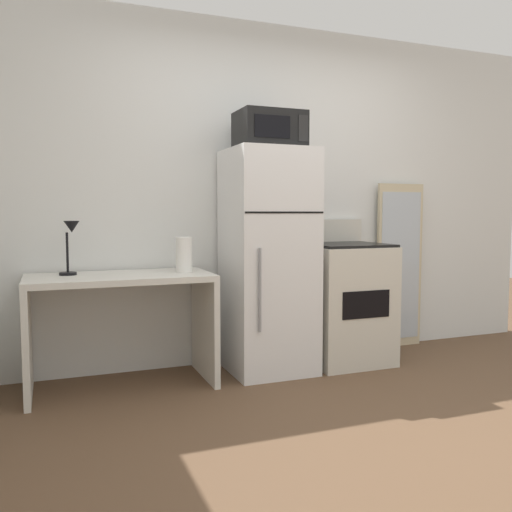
{
  "coord_description": "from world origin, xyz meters",
  "views": [
    {
      "loc": [
        -1.64,
        -2.25,
        1.16
      ],
      "look_at": [
        -0.34,
        1.1,
        0.87
      ],
      "focal_mm": 37.69,
      "sensor_mm": 36.0,
      "label": 1
    }
  ],
  "objects_px": {
    "desk_lamp": "(71,238)",
    "paper_towel_roll": "(184,255)",
    "oven_range": "(344,302)",
    "refrigerator": "(268,261)",
    "leaning_mirror": "(399,266)",
    "microwave": "(270,130)",
    "desk": "(121,308)"
  },
  "relations": [
    {
      "from": "desk_lamp",
      "to": "leaning_mirror",
      "type": "xyz_separation_m",
      "value": [
        2.68,
        0.17,
        -0.29
      ]
    },
    {
      "from": "oven_range",
      "to": "leaning_mirror",
      "type": "distance_m",
      "value": 0.77
    },
    {
      "from": "paper_towel_roll",
      "to": "refrigerator",
      "type": "bearing_deg",
      "value": 1.42
    },
    {
      "from": "desk_lamp",
      "to": "microwave",
      "type": "distance_m",
      "value": 1.55
    },
    {
      "from": "desk",
      "to": "leaning_mirror",
      "type": "xyz_separation_m",
      "value": [
        2.38,
        0.26,
        0.17
      ]
    },
    {
      "from": "desk",
      "to": "microwave",
      "type": "relative_size",
      "value": 2.58
    },
    {
      "from": "microwave",
      "to": "paper_towel_roll",
      "type": "bearing_deg",
      "value": 179.49
    },
    {
      "from": "paper_towel_roll",
      "to": "oven_range",
      "type": "xyz_separation_m",
      "value": [
        1.27,
        0.01,
        -0.4
      ]
    },
    {
      "from": "microwave",
      "to": "leaning_mirror",
      "type": "bearing_deg",
      "value": 11.71
    },
    {
      "from": "oven_range",
      "to": "refrigerator",
      "type": "bearing_deg",
      "value": 179.93
    },
    {
      "from": "microwave",
      "to": "desk_lamp",
      "type": "bearing_deg",
      "value": 175.45
    },
    {
      "from": "microwave",
      "to": "desk",
      "type": "bearing_deg",
      "value": 178.97
    },
    {
      "from": "desk_lamp",
      "to": "paper_towel_roll",
      "type": "height_order",
      "value": "desk_lamp"
    },
    {
      "from": "leaning_mirror",
      "to": "microwave",
      "type": "bearing_deg",
      "value": -168.29
    },
    {
      "from": "desk",
      "to": "desk_lamp",
      "type": "xyz_separation_m",
      "value": [
        -0.3,
        0.09,
        0.46
      ]
    },
    {
      "from": "leaning_mirror",
      "to": "oven_range",
      "type": "bearing_deg",
      "value": -159.7
    },
    {
      "from": "desk_lamp",
      "to": "refrigerator",
      "type": "xyz_separation_m",
      "value": [
        1.35,
        -0.09,
        -0.19
      ]
    },
    {
      "from": "refrigerator",
      "to": "leaning_mirror",
      "type": "distance_m",
      "value": 1.36
    },
    {
      "from": "oven_range",
      "to": "desk",
      "type": "bearing_deg",
      "value": -179.95
    },
    {
      "from": "microwave",
      "to": "oven_range",
      "type": "bearing_deg",
      "value": 1.82
    },
    {
      "from": "desk",
      "to": "paper_towel_roll",
      "type": "height_order",
      "value": "paper_towel_roll"
    },
    {
      "from": "refrigerator",
      "to": "oven_range",
      "type": "relative_size",
      "value": 1.46
    },
    {
      "from": "desk",
      "to": "refrigerator",
      "type": "height_order",
      "value": "refrigerator"
    },
    {
      "from": "paper_towel_roll",
      "to": "oven_range",
      "type": "bearing_deg",
      "value": 0.67
    },
    {
      "from": "oven_range",
      "to": "leaning_mirror",
      "type": "relative_size",
      "value": 0.79
    },
    {
      "from": "desk_lamp",
      "to": "paper_towel_roll",
      "type": "bearing_deg",
      "value": -8.02
    },
    {
      "from": "oven_range",
      "to": "paper_towel_roll",
      "type": "bearing_deg",
      "value": -179.33
    },
    {
      "from": "desk_lamp",
      "to": "oven_range",
      "type": "distance_m",
      "value": 2.06
    },
    {
      "from": "desk",
      "to": "desk_lamp",
      "type": "height_order",
      "value": "desk_lamp"
    },
    {
      "from": "desk",
      "to": "desk_lamp",
      "type": "relative_size",
      "value": 3.36
    },
    {
      "from": "paper_towel_roll",
      "to": "leaning_mirror",
      "type": "xyz_separation_m",
      "value": [
        1.96,
        0.27,
        -0.17
      ]
    },
    {
      "from": "refrigerator",
      "to": "oven_range",
      "type": "bearing_deg",
      "value": -0.07
    }
  ]
}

